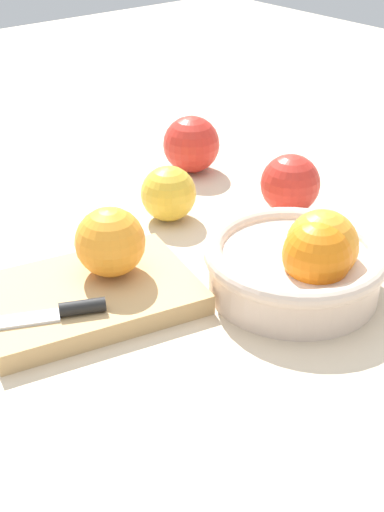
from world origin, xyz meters
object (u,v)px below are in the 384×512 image
object	(u,v)px
orange_on_board	(110,242)
apple_front_left_2	(168,194)
bowl	(300,262)
cutting_board	(88,296)
knife	(48,314)
apple_mid_left	(290,184)
apple_front_left	(191,144)

from	to	relation	value
orange_on_board	apple_front_left_2	size ratio (longest dim) A/B	1.05
orange_on_board	apple_front_left_2	distance (m)	0.18
bowl	cutting_board	distance (m)	0.22
orange_on_board	apple_front_left_2	world-z (taller)	orange_on_board
bowl	apple_front_left_2	bearing A→B (deg)	-90.08
bowl	knife	bearing A→B (deg)	-22.68
cutting_board	apple_mid_left	world-z (taller)	apple_mid_left
apple_front_left_2	apple_front_left	bearing A→B (deg)	-139.94
apple_front_left_2	bowl	bearing A→B (deg)	89.92
bowl	cutting_board	world-z (taller)	bowl
apple_front_left_2	knife	bearing A→B (deg)	27.22
apple_front_left	knife	bearing A→B (deg)	31.87
orange_on_board	knife	distance (m)	0.10
apple_front_left	apple_front_left_2	xyz separation A→B (m)	(0.12, 0.10, -0.01)
orange_on_board	knife	size ratio (longest dim) A/B	0.50
cutting_board	apple_front_left	xyz separation A→B (m)	(-0.30, -0.20, 0.03)
apple_front_left	apple_front_left_2	size ratio (longest dim) A/B	1.16
apple_mid_left	apple_front_left_2	world-z (taller)	apple_mid_left
apple_mid_left	apple_front_left_2	xyz separation A→B (m)	(0.13, -0.08, -0.00)
bowl	apple_front_left	bearing A→B (deg)	-110.11
cutting_board	knife	bearing A→B (deg)	21.48
cutting_board	apple_front_left_2	world-z (taller)	apple_front_left_2
orange_on_board	knife	world-z (taller)	orange_on_board
bowl	apple_front_left_2	size ratio (longest dim) A/B	2.74
knife	apple_front_left	xyz separation A→B (m)	(-0.36, -0.23, 0.01)
cutting_board	orange_on_board	world-z (taller)	orange_on_board
cutting_board	apple_mid_left	bearing A→B (deg)	-176.41
apple_front_left	orange_on_board	bearing A→B (deg)	35.96
orange_on_board	apple_front_left	size ratio (longest dim) A/B	0.90
bowl	apple_mid_left	distance (m)	0.20
knife	apple_front_left_2	world-z (taller)	apple_front_left_2
bowl	orange_on_board	world-z (taller)	bowl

